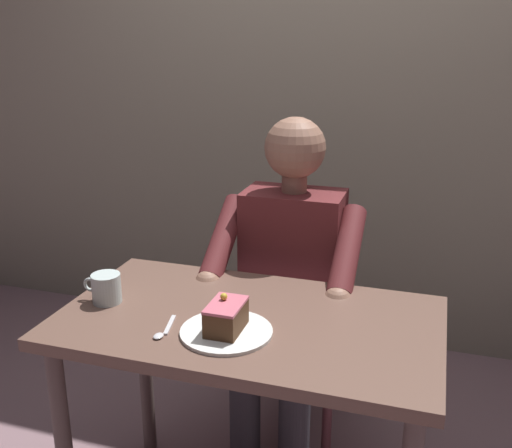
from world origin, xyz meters
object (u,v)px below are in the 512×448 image
at_px(seated_person, 287,285).
at_px(coffee_cup, 106,288).
at_px(chair, 297,306).
at_px(cake_slice, 226,317).
at_px(dessert_spoon, 164,331).
at_px(dining_table, 248,348).

relative_size(seated_person, coffee_cup, 10.28).
relative_size(chair, cake_slice, 6.75).
bearing_deg(chair, cake_slice, 87.96).
height_order(chair, dessert_spoon, chair).
height_order(cake_slice, coffee_cup, cake_slice).
xyz_separation_m(seated_person, cake_slice, (0.03, 0.57, 0.14)).
xyz_separation_m(seated_person, dessert_spoon, (0.19, 0.61, 0.10)).
bearing_deg(coffee_cup, dining_table, -175.44).
height_order(chair, seated_person, seated_person).
xyz_separation_m(dining_table, seated_person, (0.00, -0.46, 0.01)).
relative_size(cake_slice, dessert_spoon, 0.94).
bearing_deg(dessert_spoon, dining_table, -140.70).
bearing_deg(chair, coffee_cup, 56.27).
distance_m(cake_slice, coffee_cup, 0.42).
xyz_separation_m(cake_slice, coffee_cup, (0.42, -0.08, -0.00)).
relative_size(chair, dessert_spoon, 6.33).
bearing_deg(seated_person, dining_table, 90.00).
bearing_deg(coffee_cup, chair, -123.73).
height_order(seated_person, coffee_cup, seated_person).
bearing_deg(seated_person, cake_slice, 87.35).
height_order(cake_slice, dessert_spoon, cake_slice).
bearing_deg(cake_slice, chair, -92.04).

